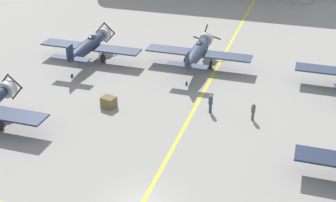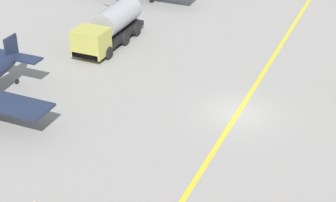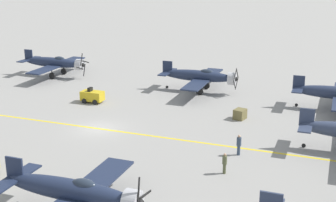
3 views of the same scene
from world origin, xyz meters
name	(u,v)px [view 1 (image 1 of 3)]	position (x,y,z in m)	size (l,w,h in m)	color
airplane_far_left	(89,46)	(-14.56, 22.22, 2.01)	(12.00, 9.98, 3.65)	#242E48
airplane_far_center	(198,52)	(-2.14, 24.12, 2.01)	(12.00, 9.98, 3.76)	#323C55
ground_crew_walking	(253,111)	(5.58, 14.19, 0.93)	(0.37, 0.37, 1.71)	#515638
ground_crew_inspecting	(211,103)	(1.57, 14.45, 1.00)	(0.40, 0.40, 1.84)	#334256
supply_crate_by_tanker	(109,102)	(-7.91, 12.52, 0.54)	(1.29, 1.07, 1.07)	brown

